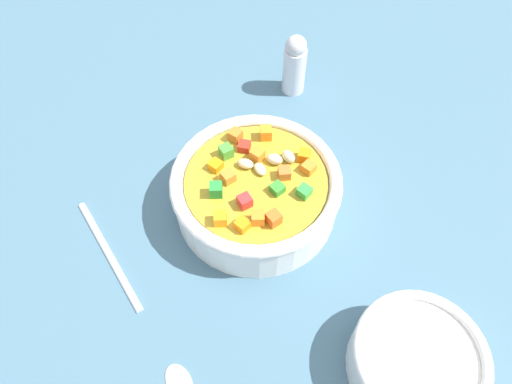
% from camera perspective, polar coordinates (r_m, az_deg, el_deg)
% --- Properties ---
extents(ground_plane, '(1.40, 1.40, 0.02)m').
position_cam_1_polar(ground_plane, '(0.52, 0.00, -2.27)').
color(ground_plane, '#42667A').
extents(soup_bowl_main, '(0.18, 0.18, 0.06)m').
position_cam_1_polar(soup_bowl_main, '(0.48, 0.00, 0.22)').
color(soup_bowl_main, white).
rests_on(soup_bowl_main, ground_plane).
extents(spoon, '(0.15, 0.20, 0.01)m').
position_cam_1_polar(spoon, '(0.47, -14.90, -12.42)').
color(spoon, silver).
rests_on(spoon, ground_plane).
extents(side_bowl_small, '(0.11, 0.11, 0.05)m').
position_cam_1_polar(side_bowl_small, '(0.44, 19.03, -19.00)').
color(side_bowl_small, white).
rests_on(side_bowl_small, ground_plane).
extents(pepper_shaker, '(0.03, 0.03, 0.08)m').
position_cam_1_polar(pepper_shaker, '(0.60, 4.74, 15.32)').
color(pepper_shaker, silver).
rests_on(pepper_shaker, ground_plane).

